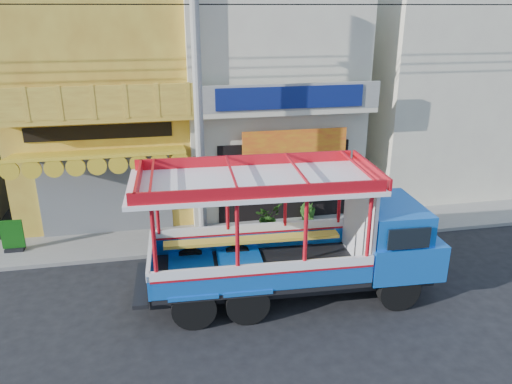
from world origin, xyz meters
TOP-DOWN VIEW (x-y plane):
  - ground at (0.00, 0.00)m, footprint 90.00×90.00m
  - sidewalk at (0.00, 4.00)m, footprint 30.00×2.00m
  - shophouse_left at (-4.00, 7.96)m, footprint 6.00×7.50m
  - shophouse_right at (2.00, 7.96)m, footprint 6.00×6.75m
  - party_pilaster at (-1.00, 4.85)m, footprint 0.35×0.30m
  - filler_building_right at (9.00, 8.00)m, footprint 6.00×6.00m
  - utility_pole at (-0.85, 3.30)m, footprint 28.00×0.26m
  - songthaew_truck at (1.50, 0.11)m, footprint 7.79×2.85m
  - green_sign at (-6.80, 4.10)m, footprint 0.66×0.31m
  - potted_plant_a at (1.23, 4.01)m, footprint 1.16×1.14m
  - potted_plant_b at (2.53, 3.78)m, footprint 0.65×0.66m
  - potted_plant_c at (2.85, 4.70)m, footprint 0.76×0.76m

SIDE VIEW (x-z plane):
  - ground at x=0.00m, z-range 0.00..0.00m
  - sidewalk at x=0.00m, z-range 0.00..0.12m
  - green_sign at x=-6.80m, z-range 0.04..1.06m
  - potted_plant_b at x=2.53m, z-range 0.12..1.05m
  - potted_plant_a at x=1.23m, z-range 0.12..1.09m
  - potted_plant_c at x=2.85m, z-range 0.12..1.10m
  - songthaew_truck at x=1.50m, z-range -0.06..3.53m
  - filler_building_right at x=9.00m, z-range 0.00..7.60m
  - party_pilaster at x=-1.00m, z-range 0.00..8.00m
  - shophouse_right at x=2.00m, z-range -0.01..8.23m
  - shophouse_left at x=-4.00m, z-range -0.01..8.23m
  - utility_pole at x=-0.85m, z-range 0.53..9.53m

